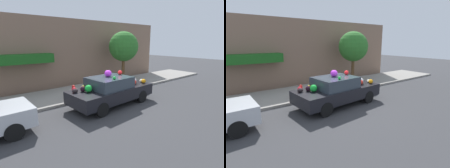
{
  "view_description": "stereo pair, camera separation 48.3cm",
  "coord_description": "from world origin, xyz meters",
  "views": [
    {
      "loc": [
        -5.38,
        -6.85,
        3.14
      ],
      "look_at": [
        0.0,
        -0.21,
        1.08
      ],
      "focal_mm": 28.0,
      "sensor_mm": 36.0,
      "label": 1
    },
    {
      "loc": [
        -5.0,
        -7.14,
        3.14
      ],
      "look_at": [
        0.0,
        -0.21,
        1.08
      ],
      "focal_mm": 28.0,
      "sensor_mm": 36.0,
      "label": 2
    }
  ],
  "objects": [
    {
      "name": "building_facade",
      "position": [
        -0.18,
        4.91,
        2.36
      ],
      "size": [
        18.0,
        1.2,
        4.73
      ],
      "color": "#846651",
      "rests_on": "ground"
    },
    {
      "name": "ground_plane",
      "position": [
        0.0,
        0.0,
        0.0
      ],
      "size": [
        60.0,
        60.0,
        0.0
      ],
      "primitive_type": "plane",
      "color": "#38383A"
    },
    {
      "name": "art_car",
      "position": [
        -0.03,
        -0.21,
        0.77
      ],
      "size": [
        4.56,
        2.17,
        1.79
      ],
      "rotation": [
        0.0,
        0.0,
        0.07
      ],
      "color": "black",
      "rests_on": "ground"
    },
    {
      "name": "street_tree",
      "position": [
        3.79,
        3.09,
        2.79
      ],
      "size": [
        2.23,
        2.23,
        3.79
      ],
      "color": "brown",
      "rests_on": "sidewalk_curb"
    },
    {
      "name": "fire_hydrant",
      "position": [
        -1.18,
        1.71,
        0.48
      ],
      "size": [
        0.2,
        0.2,
        0.7
      ],
      "color": "red",
      "rests_on": "sidewalk_curb"
    },
    {
      "name": "sidewalk_curb",
      "position": [
        0.0,
        2.7,
        0.07
      ],
      "size": [
        24.0,
        3.2,
        0.13
      ],
      "color": "gray",
      "rests_on": "ground"
    }
  ]
}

